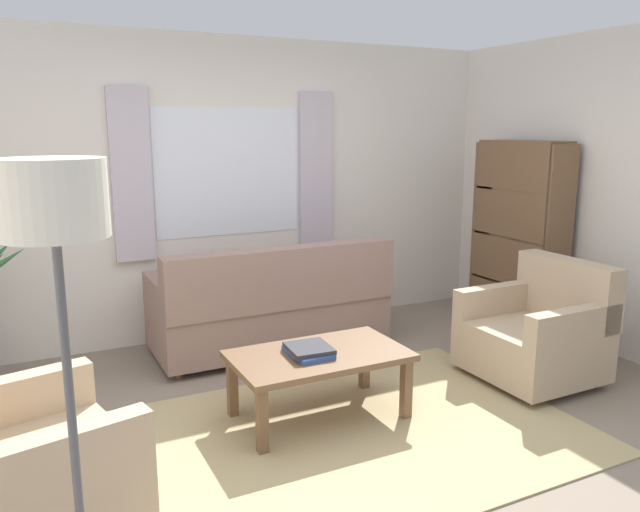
{
  "coord_description": "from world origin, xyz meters",
  "views": [
    {
      "loc": [
        -1.71,
        -3.01,
        1.83
      ],
      "look_at": [
        0.14,
        0.7,
        0.97
      ],
      "focal_mm": 34.71,
      "sensor_mm": 36.0,
      "label": 1
    }
  ],
  "objects_px": {
    "coffee_table": "(319,361)",
    "book_stack_on_table": "(309,350)",
    "bookshelf": "(518,246)",
    "armchair_left": "(17,468)",
    "armchair_right": "(538,333)",
    "standing_lamp": "(57,252)",
    "couch": "(272,308)"
  },
  "relations": [
    {
      "from": "coffee_table",
      "to": "book_stack_on_table",
      "type": "bearing_deg",
      "value": -177.43
    },
    {
      "from": "bookshelf",
      "to": "armchair_left",
      "type": "bearing_deg",
      "value": 107.33
    },
    {
      "from": "armchair_left",
      "to": "armchair_right",
      "type": "relative_size",
      "value": 1.14
    },
    {
      "from": "armchair_right",
      "to": "standing_lamp",
      "type": "distance_m",
      "value": 3.62
    },
    {
      "from": "armchair_right",
      "to": "book_stack_on_table",
      "type": "relative_size",
      "value": 2.71
    },
    {
      "from": "armchair_left",
      "to": "standing_lamp",
      "type": "relative_size",
      "value": 0.58
    },
    {
      "from": "couch",
      "to": "book_stack_on_table",
      "type": "relative_size",
      "value": 5.85
    },
    {
      "from": "standing_lamp",
      "to": "coffee_table",
      "type": "bearing_deg",
      "value": 39.8
    },
    {
      "from": "couch",
      "to": "standing_lamp",
      "type": "xyz_separation_m",
      "value": [
        -1.74,
        -2.55,
        1.08
      ]
    },
    {
      "from": "couch",
      "to": "bookshelf",
      "type": "distance_m",
      "value": 2.3
    },
    {
      "from": "couch",
      "to": "armchair_right",
      "type": "distance_m",
      "value": 2.08
    },
    {
      "from": "armchair_right",
      "to": "coffee_table",
      "type": "relative_size",
      "value": 0.8
    },
    {
      "from": "coffee_table",
      "to": "standing_lamp",
      "type": "distance_m",
      "value": 2.27
    },
    {
      "from": "armchair_left",
      "to": "standing_lamp",
      "type": "distance_m",
      "value": 1.37
    },
    {
      "from": "armchair_left",
      "to": "armchair_right",
      "type": "distance_m",
      "value": 3.47
    },
    {
      "from": "armchair_left",
      "to": "armchair_right",
      "type": "bearing_deg",
      "value": -97.57
    },
    {
      "from": "armchair_left",
      "to": "book_stack_on_table",
      "type": "bearing_deg",
      "value": -86.96
    },
    {
      "from": "couch",
      "to": "book_stack_on_table",
      "type": "xyz_separation_m",
      "value": [
        -0.28,
        -1.28,
        0.1
      ]
    },
    {
      "from": "book_stack_on_table",
      "to": "standing_lamp",
      "type": "relative_size",
      "value": 0.19
    },
    {
      "from": "armchair_right",
      "to": "standing_lamp",
      "type": "bearing_deg",
      "value": -71.32
    },
    {
      "from": "couch",
      "to": "standing_lamp",
      "type": "bearing_deg",
      "value": 55.76
    },
    {
      "from": "armchair_left",
      "to": "coffee_table",
      "type": "height_order",
      "value": "armchair_left"
    },
    {
      "from": "book_stack_on_table",
      "to": "bookshelf",
      "type": "height_order",
      "value": "bookshelf"
    },
    {
      "from": "standing_lamp",
      "to": "bookshelf",
      "type": "bearing_deg",
      "value": 27.88
    },
    {
      "from": "couch",
      "to": "coffee_table",
      "type": "distance_m",
      "value": 1.29
    },
    {
      "from": "book_stack_on_table",
      "to": "couch",
      "type": "bearing_deg",
      "value": 77.79
    },
    {
      "from": "couch",
      "to": "armchair_left",
      "type": "distance_m",
      "value": 2.61
    },
    {
      "from": "couch",
      "to": "standing_lamp",
      "type": "height_order",
      "value": "standing_lamp"
    },
    {
      "from": "armchair_left",
      "to": "standing_lamp",
      "type": "xyz_separation_m",
      "value": [
        0.2,
        -0.8,
        1.1
      ]
    },
    {
      "from": "couch",
      "to": "armchair_left",
      "type": "height_order",
      "value": "couch"
    },
    {
      "from": "armchair_right",
      "to": "armchair_left",
      "type": "bearing_deg",
      "value": -84.92
    },
    {
      "from": "bookshelf",
      "to": "standing_lamp",
      "type": "relative_size",
      "value": 0.99
    }
  ]
}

